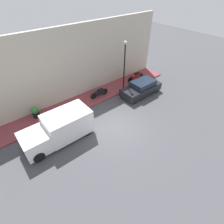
% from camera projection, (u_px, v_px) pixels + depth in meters
% --- Properties ---
extents(ground_plane, '(60.00, 60.00, 0.00)m').
position_uv_depth(ground_plane, '(118.00, 128.00, 13.34)').
color(ground_plane, '#47474C').
extents(sidewalk, '(2.25, 18.96, 0.12)m').
position_uv_depth(sidewalk, '(85.00, 100.00, 16.08)').
color(sidewalk, brown).
rests_on(sidewalk, ground_plane).
extents(building_facade, '(0.30, 18.96, 6.26)m').
position_uv_depth(building_facade, '(74.00, 64.00, 14.92)').
color(building_facade, beige).
rests_on(building_facade, ground_plane).
extents(parked_car, '(1.74, 4.02, 1.38)m').
position_uv_depth(parked_car, '(141.00, 88.00, 16.64)').
color(parked_car, black).
rests_on(parked_car, ground_plane).
extents(delivery_van, '(1.96, 4.73, 1.97)m').
position_uv_depth(delivery_van, '(59.00, 129.00, 11.85)').
color(delivery_van, white).
rests_on(delivery_van, ground_plane).
extents(motorcycle_red, '(0.30, 2.14, 0.82)m').
position_uv_depth(motorcycle_red, '(136.00, 76.00, 18.65)').
color(motorcycle_red, '#B21E1E').
rests_on(motorcycle_red, sidewalk).
extents(motorcycle_black, '(0.30, 1.89, 0.74)m').
position_uv_depth(motorcycle_black, '(99.00, 93.00, 16.24)').
color(motorcycle_black, black).
rests_on(motorcycle_black, sidewalk).
extents(streetlamp, '(0.30, 0.30, 4.66)m').
position_uv_depth(streetlamp, '(125.00, 61.00, 15.79)').
color(streetlamp, black).
rests_on(streetlamp, sidewalk).
extents(potted_plant, '(0.59, 0.59, 0.95)m').
position_uv_depth(potted_plant, '(35.00, 112.00, 13.90)').
color(potted_plant, black).
rests_on(potted_plant, sidewalk).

